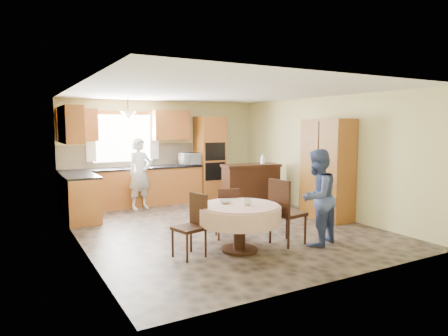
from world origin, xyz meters
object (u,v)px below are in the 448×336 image
object	(u,v)px
dining_table	(239,215)
chair_left	(193,222)
chair_back	(227,211)
cupboard	(327,169)
oven_tower	(210,158)
person_sink	(140,174)
sideboard	(251,187)
chair_right	(284,209)
person_dining	(317,197)

from	to	relation	value
dining_table	chair_left	xyz separation A→B (m)	(-0.71, 0.12, -0.05)
chair_back	cupboard	bearing A→B (deg)	-153.67
oven_tower	person_sink	world-z (taller)	oven_tower
sideboard	chair_right	xyz separation A→B (m)	(-1.13, -2.72, 0.11)
oven_tower	chair_right	size ratio (longest dim) A/B	2.01
chair_back	person_sink	distance (m)	3.12
chair_back	dining_table	bearing A→B (deg)	95.42
oven_tower	chair_back	world-z (taller)	oven_tower
oven_tower	person_dining	world-z (taller)	oven_tower
chair_right	person_dining	xyz separation A→B (m)	(0.45, -0.24, 0.18)
chair_left	chair_right	distance (m)	1.51
cupboard	chair_right	size ratio (longest dim) A/B	1.92
chair_back	chair_right	xyz separation A→B (m)	(0.62, -0.74, 0.11)
oven_tower	person_sink	size ratio (longest dim) A/B	1.31
sideboard	oven_tower	bearing A→B (deg)	110.30
chair_left	dining_table	bearing A→B (deg)	65.75
chair_right	cupboard	bearing A→B (deg)	-70.91
dining_table	person_dining	size ratio (longest dim) A/B	0.82
sideboard	dining_table	world-z (taller)	sideboard
cupboard	chair_right	world-z (taller)	cupboard
oven_tower	chair_left	xyz separation A→B (m)	(-2.30, -3.98, -0.56)
chair_back	chair_right	world-z (taller)	chair_right
sideboard	cupboard	xyz separation A→B (m)	(0.74, -1.69, 0.54)
oven_tower	chair_right	xyz separation A→B (m)	(-0.80, -4.18, -0.48)
dining_table	person_dining	bearing A→B (deg)	-14.26
person_dining	sideboard	bearing A→B (deg)	-121.94
cupboard	dining_table	bearing A→B (deg)	-160.18
cupboard	person_dining	distance (m)	1.92
cupboard	chair_back	world-z (taller)	cupboard
person_dining	chair_back	bearing A→B (deg)	-61.43
sideboard	dining_table	xyz separation A→B (m)	(-1.92, -2.65, 0.08)
chair_left	person_dining	world-z (taller)	person_dining
dining_table	person_dining	distance (m)	1.30
chair_left	person_sink	size ratio (longest dim) A/B	0.56
dining_table	chair_right	size ratio (longest dim) A/B	1.18
sideboard	person_sink	xyz separation A→B (m)	(-2.30, 1.07, 0.34)
person_sink	chair_back	bearing A→B (deg)	-98.48
oven_tower	cupboard	distance (m)	3.32
cupboard	chair_right	distance (m)	2.18
oven_tower	chair_right	world-z (taller)	oven_tower
dining_table	person_sink	xyz separation A→B (m)	(-0.38, 3.72, 0.26)
person_sink	oven_tower	bearing A→B (deg)	-7.45
chair_back	person_dining	size ratio (longest dim) A/B	0.56
oven_tower	cupboard	world-z (taller)	oven_tower
sideboard	chair_left	distance (m)	3.64
chair_right	person_dining	size ratio (longest dim) A/B	0.69
dining_table	chair_left	size ratio (longest dim) A/B	1.37
cupboard	person_dining	world-z (taller)	cupboard
chair_right	person_sink	distance (m)	3.97
oven_tower	chair_left	size ratio (longest dim) A/B	2.33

